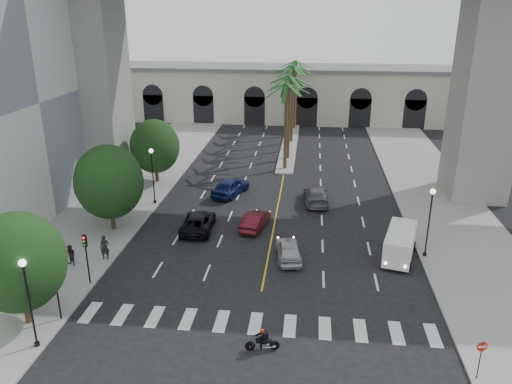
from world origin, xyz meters
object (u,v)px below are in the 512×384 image
(traffic_signal_far, at_px, (86,251))
(pedestrian_a, at_px, (105,247))
(do_not_enter_sign, at_px, (481,353))
(pedestrian_b, at_px, (71,255))
(motorcycle_rider, at_px, (263,341))
(lamp_post_right, at_px, (430,217))
(lamp_post_left_far, at_px, (153,171))
(car_b, at_px, (255,220))
(traffic_signal_near, at_px, (56,283))
(car_c, at_px, (198,222))
(car_d, at_px, (316,195))
(cargo_van, at_px, (400,243))
(lamp_post_left_near, at_px, (28,296))
(car_a, at_px, (289,250))
(car_e, at_px, (230,186))

(traffic_signal_far, xyz_separation_m, pedestrian_a, (-0.31, 3.41, -1.46))
(do_not_enter_sign, bearing_deg, pedestrian_a, 143.32)
(pedestrian_b, bearing_deg, motorcycle_rider, -3.55)
(lamp_post_right, xyz_separation_m, do_not_enter_sign, (-0.09, -12.95, -1.57))
(lamp_post_left_far, relative_size, car_b, 1.26)
(motorcycle_rider, bearing_deg, traffic_signal_near, 164.47)
(motorcycle_rider, distance_m, car_c, 16.16)
(do_not_enter_sign, bearing_deg, car_d, 95.37)
(cargo_van, relative_size, do_not_enter_sign, 2.34)
(car_c, relative_size, pedestrian_a, 2.86)
(traffic_signal_far, bearing_deg, motorcycle_rider, -23.92)
(traffic_signal_near, distance_m, traffic_signal_far, 4.00)
(traffic_signal_near, relative_size, do_not_enter_sign, 1.60)
(car_d, xyz_separation_m, cargo_van, (6.00, -10.41, 0.42))
(lamp_post_left_far, height_order, car_d, lamp_post_left_far)
(car_d, bearing_deg, pedestrian_a, 37.06)
(lamp_post_left_far, relative_size, car_c, 1.04)
(lamp_post_left_far, distance_m, cargo_van, 22.58)
(lamp_post_left_near, distance_m, traffic_signal_near, 2.60)
(car_a, bearing_deg, pedestrian_b, 2.58)
(car_b, bearing_deg, do_not_enter_sign, 138.98)
(motorcycle_rider, xyz_separation_m, do_not_enter_sign, (10.62, -1.13, 1.05))
(do_not_enter_sign, bearing_deg, motorcycle_rider, 160.52)
(lamp_post_left_near, bearing_deg, car_a, 42.18)
(pedestrian_a, relative_size, do_not_enter_sign, 0.79)
(car_a, xyz_separation_m, cargo_van, (7.99, 0.99, 0.47))
(car_b, distance_m, pedestrian_b, 14.52)
(car_c, bearing_deg, pedestrian_b, 41.31)
(lamp_post_right, distance_m, car_e, 19.88)
(motorcycle_rider, bearing_deg, cargo_van, 43.32)
(traffic_signal_far, xyz_separation_m, car_a, (12.80, 5.19, -1.79))
(lamp_post_left_near, relative_size, lamp_post_left_far, 1.00)
(motorcycle_rider, height_order, car_b, car_b)
(lamp_post_left_far, distance_m, pedestrian_b, 12.70)
(traffic_signal_near, distance_m, cargo_van, 23.18)
(traffic_signal_near, height_order, motorcycle_rider, traffic_signal_near)
(lamp_post_left_far, height_order, traffic_signal_near, lamp_post_left_far)
(lamp_post_left_far, distance_m, car_e, 7.73)
(lamp_post_left_near, bearing_deg, do_not_enter_sign, 0.12)
(car_c, bearing_deg, lamp_post_left_far, -46.69)
(cargo_van, bearing_deg, lamp_post_left_far, 173.22)
(lamp_post_right, distance_m, pedestrian_b, 25.48)
(lamp_post_left_near, bearing_deg, car_d, 57.19)
(motorcycle_rider, relative_size, do_not_enter_sign, 0.81)
(car_c, bearing_deg, pedestrian_a, 44.94)
(traffic_signal_far, height_order, pedestrian_b, traffic_signal_far)
(lamp_post_left_far, xyz_separation_m, car_a, (12.90, -9.31, -2.50))
(lamp_post_right, height_order, traffic_signal_near, lamp_post_right)
(car_e, relative_size, pedestrian_b, 3.30)
(traffic_signal_near, relative_size, car_d, 0.69)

